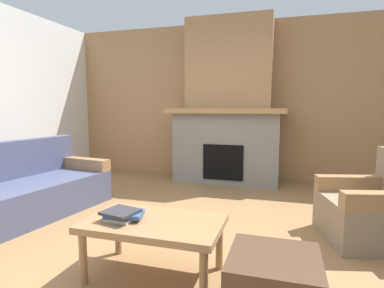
# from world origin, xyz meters

# --- Properties ---
(ground) EXTENTS (9.00, 9.00, 0.00)m
(ground) POSITION_xyz_m (0.00, 0.00, 0.00)
(ground) COLOR olive
(wall_back_wood_panel) EXTENTS (6.00, 0.12, 2.70)m
(wall_back_wood_panel) POSITION_xyz_m (0.00, 3.00, 1.35)
(wall_back_wood_panel) COLOR #A87A4C
(wall_back_wood_panel) RESTS_ON ground
(fireplace) EXTENTS (1.90, 0.82, 2.70)m
(fireplace) POSITION_xyz_m (0.00, 2.62, 1.16)
(fireplace) COLOR gray
(fireplace) RESTS_ON ground
(couch) EXTENTS (1.09, 1.90, 0.85)m
(couch) POSITION_xyz_m (-1.92, 0.27, 0.29)
(couch) COLOR #474C6B
(couch) RESTS_ON ground
(armchair) EXTENTS (0.92, 0.92, 0.85)m
(armchair) POSITION_xyz_m (1.74, 0.62, 0.29)
(armchair) COLOR #847056
(armchair) RESTS_ON ground
(coffee_table) EXTENTS (1.00, 0.60, 0.43)m
(coffee_table) POSITION_xyz_m (0.03, -0.54, 0.38)
(coffee_table) COLOR #997047
(coffee_table) RESTS_ON ground
(ottoman) EXTENTS (0.52, 0.52, 0.40)m
(ottoman) POSITION_xyz_m (0.90, -0.79, 0.20)
(ottoman) COLOR #4C3323
(ottoman) RESTS_ON ground
(book_stack_near_edge) EXTENTS (0.30, 0.28, 0.07)m
(book_stack_near_edge) POSITION_xyz_m (-0.19, -0.59, 0.47)
(book_stack_near_edge) COLOR beige
(book_stack_near_edge) RESTS_ON coffee_table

